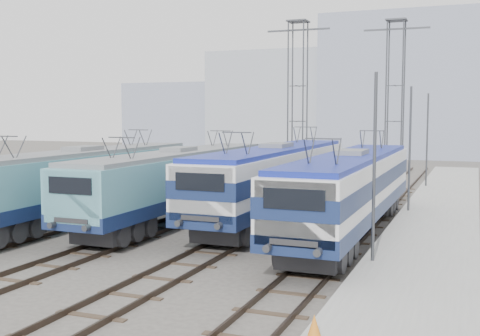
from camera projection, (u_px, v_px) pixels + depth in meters
name	position (u px, v px, depth m)	size (l,w,h in m)	color
ground	(135.00, 260.00, 22.85)	(160.00, 160.00, 0.00)	#514C47
platform	(431.00, 236.00, 26.52)	(4.00, 70.00, 0.30)	#9E9E99
locomotive_far_left	(81.00, 179.00, 30.57)	(2.85, 18.03, 3.39)	#15244E
locomotive_center_left	(177.00, 179.00, 30.70)	(2.82, 17.78, 3.35)	#15244E
locomotive_center_right	(275.00, 175.00, 31.22)	(2.95, 18.66, 3.51)	#15244E
locomotive_far_right	(351.00, 186.00, 26.87)	(2.89, 18.26, 3.43)	#15244E
catenary_tower_west	(298.00, 98.00, 42.63)	(4.50, 1.20, 12.00)	#3F4247
catenary_tower_east	(395.00, 98.00, 42.11)	(4.50, 1.20, 12.00)	#3F4247
mast_front	(374.00, 172.00, 21.24)	(0.12, 0.12, 7.00)	#3F4247
mast_mid	(410.00, 152.00, 32.36)	(0.12, 0.12, 7.00)	#3F4247
mast_rear	(427.00, 142.00, 43.48)	(0.12, 0.12, 7.00)	#3F4247
safety_cone	(314.00, 326.00, 14.10)	(0.34, 0.34, 0.56)	orange
building_west	(281.00, 103.00, 84.77)	(18.00, 12.00, 14.00)	#9EA5B1
building_center	(413.00, 87.00, 78.01)	(22.00, 14.00, 18.00)	#8991A8
building_far_west	(180.00, 117.00, 90.80)	(14.00, 10.00, 10.00)	#8991A8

